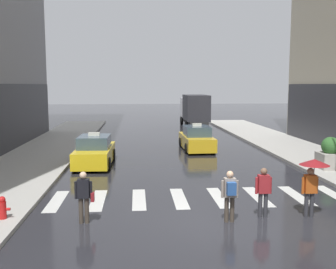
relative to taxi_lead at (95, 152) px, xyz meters
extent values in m
plane|color=#26262B|center=(4.65, -9.65, -0.72)|extent=(160.00, 160.00, 0.00)
cube|color=silver|center=(-0.75, -6.65, -0.72)|extent=(0.50, 2.80, 0.01)
cube|color=silver|center=(0.79, -6.65, -0.72)|extent=(0.50, 2.80, 0.01)
cube|color=silver|center=(2.34, -6.65, -0.72)|extent=(0.50, 2.80, 0.01)
cube|color=silver|center=(3.88, -6.65, -0.72)|extent=(0.50, 2.80, 0.01)
cube|color=silver|center=(5.42, -6.65, -0.72)|extent=(0.50, 2.80, 0.01)
cube|color=silver|center=(6.96, -6.65, -0.72)|extent=(0.50, 2.80, 0.01)
cube|color=silver|center=(8.51, -6.65, -0.72)|extent=(0.50, 2.80, 0.01)
cube|color=silver|center=(10.05, -6.65, -0.72)|extent=(0.50, 2.80, 0.01)
cube|color=yellow|center=(0.00, 0.02, -0.16)|extent=(1.95, 4.56, 0.84)
cube|color=#384C5B|center=(0.00, -0.08, 0.58)|extent=(1.67, 2.15, 0.64)
cube|color=silver|center=(0.00, -0.08, 0.99)|extent=(0.61, 0.26, 0.18)
cylinder|color=black|center=(-0.81, 1.40, -0.39)|extent=(0.24, 0.67, 0.66)
cylinder|color=black|center=(0.90, 1.34, -0.39)|extent=(0.24, 0.67, 0.66)
cylinder|color=black|center=(-0.90, -1.30, -0.39)|extent=(0.24, 0.67, 0.66)
cylinder|color=black|center=(0.81, -1.35, -0.39)|extent=(0.24, 0.67, 0.66)
cube|color=#F2EAB2|center=(-0.55, 2.31, -0.12)|extent=(0.20, 0.05, 0.14)
cube|color=#F2EAB2|center=(0.71, 2.27, -0.12)|extent=(0.20, 0.05, 0.14)
cube|color=gold|center=(6.26, 4.60, -0.16)|extent=(1.92, 4.55, 0.84)
cube|color=#384C5B|center=(6.26, 4.50, 0.58)|extent=(1.65, 2.14, 0.64)
cube|color=silver|center=(6.26, 4.50, 0.99)|extent=(0.61, 0.26, 0.18)
cylinder|color=black|center=(5.37, 5.92, -0.39)|extent=(0.24, 0.67, 0.66)
cylinder|color=black|center=(7.08, 5.97, -0.39)|extent=(0.24, 0.67, 0.66)
cylinder|color=black|center=(5.44, 3.23, -0.39)|extent=(0.24, 0.67, 0.66)
cylinder|color=black|center=(7.15, 3.27, -0.39)|extent=(0.24, 0.67, 0.66)
cube|color=#F2EAB2|center=(5.57, 6.85, -0.12)|extent=(0.20, 0.05, 0.14)
cube|color=#F2EAB2|center=(6.83, 6.88, -0.12)|extent=(0.20, 0.05, 0.14)
cube|color=#2D2D2D|center=(8.22, 18.69, -0.07)|extent=(1.85, 6.61, 0.40)
cube|color=silver|center=(8.25, 21.99, 1.18)|extent=(2.11, 1.82, 2.10)
cube|color=#384C5B|center=(8.25, 22.91, 1.54)|extent=(1.89, 0.06, 0.95)
cube|color=#2D2D33|center=(8.21, 17.79, 1.38)|extent=(2.24, 4.82, 2.50)
cylinder|color=black|center=(7.25, 21.80, -0.27)|extent=(0.29, 0.90, 0.90)
cylinder|color=black|center=(9.25, 21.78, -0.27)|extent=(0.29, 0.90, 0.90)
cylinder|color=black|center=(7.21, 17.26, -0.27)|extent=(0.29, 0.90, 0.90)
cylinder|color=black|center=(9.21, 17.24, -0.27)|extent=(0.29, 0.90, 0.90)
cylinder|color=#333338|center=(7.80, -9.14, -0.31)|extent=(0.14, 0.14, 0.82)
cylinder|color=#333338|center=(7.98, -9.14, -0.31)|extent=(0.14, 0.14, 0.82)
cube|color=#BF5119|center=(7.89, -9.14, 0.40)|extent=(0.36, 0.24, 0.60)
sphere|color=#9E7051|center=(7.89, -9.14, 0.82)|extent=(0.22, 0.22, 0.22)
cylinder|color=#BF5119|center=(7.66, -9.14, 0.35)|extent=(0.09, 0.09, 0.55)
cylinder|color=#BF5119|center=(8.12, -9.14, 0.35)|extent=(0.09, 0.09, 0.55)
cylinder|color=#4C4C4C|center=(8.01, -9.14, 0.70)|extent=(0.02, 0.02, 1.00)
cone|color=maroon|center=(8.01, -9.14, 1.12)|extent=(0.96, 0.96, 0.20)
cylinder|color=#473D33|center=(5.08, -9.39, -0.31)|extent=(0.14, 0.14, 0.82)
cylinder|color=#473D33|center=(5.26, -9.39, -0.31)|extent=(0.14, 0.14, 0.82)
cube|color=gray|center=(5.17, -9.39, 0.40)|extent=(0.36, 0.24, 0.60)
sphere|color=tan|center=(5.17, -9.39, 0.82)|extent=(0.22, 0.22, 0.22)
cylinder|color=gray|center=(4.94, -9.39, 0.35)|extent=(0.09, 0.09, 0.55)
cylinder|color=gray|center=(5.40, -9.39, 0.35)|extent=(0.09, 0.09, 0.55)
cube|color=#264C8C|center=(5.17, -9.61, 0.42)|extent=(0.28, 0.18, 0.40)
cylinder|color=#473D33|center=(0.51, -9.14, -0.31)|extent=(0.14, 0.14, 0.82)
cylinder|color=#473D33|center=(0.69, -9.14, -0.31)|extent=(0.14, 0.14, 0.82)
cube|color=black|center=(0.60, -9.14, 0.40)|extent=(0.36, 0.24, 0.60)
sphere|color=beige|center=(0.60, -9.14, 0.82)|extent=(0.22, 0.22, 0.22)
cylinder|color=black|center=(0.37, -9.14, 0.35)|extent=(0.09, 0.09, 0.55)
cylinder|color=black|center=(0.83, -9.14, 0.35)|extent=(0.09, 0.09, 0.55)
cube|color=maroon|center=(0.88, -9.14, 0.12)|extent=(0.10, 0.20, 0.28)
cylinder|color=#333338|center=(6.29, -9.04, -0.31)|extent=(0.14, 0.14, 0.82)
cylinder|color=#333338|center=(6.47, -9.04, -0.31)|extent=(0.14, 0.14, 0.82)
cube|color=maroon|center=(6.38, -9.04, 0.40)|extent=(0.36, 0.24, 0.60)
sphere|color=brown|center=(6.38, -9.04, 0.82)|extent=(0.22, 0.22, 0.22)
cylinder|color=maroon|center=(6.15, -9.04, 0.35)|extent=(0.09, 0.09, 0.55)
cylinder|color=maroon|center=(6.61, -9.04, 0.35)|extent=(0.09, 0.09, 0.55)
cylinder|color=red|center=(-1.95, -8.95, -0.30)|extent=(0.24, 0.24, 0.55)
sphere|color=red|center=(-1.95, -8.95, 0.04)|extent=(0.22, 0.22, 0.22)
cylinder|color=red|center=(-1.77, -8.95, -0.27)|extent=(0.12, 0.09, 0.09)
cube|color=#A8A399|center=(11.93, -2.53, -0.17)|extent=(1.10, 1.10, 0.80)
sphere|color=#33662D|center=(11.93, -2.53, 0.58)|extent=(0.90, 0.90, 0.90)
camera|label=1|loc=(2.27, -21.28, 3.59)|focal=42.17mm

